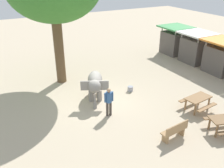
{
  "coord_description": "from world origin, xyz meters",
  "views": [
    {
      "loc": [
        11.71,
        -5.38,
        7.28
      ],
      "look_at": [
        -0.33,
        1.02,
        0.8
      ],
      "focal_mm": 39.5,
      "sensor_mm": 36.0,
      "label": 1
    }
  ],
  "objects_px": {
    "elephant": "(95,83)",
    "feed_bucket": "(130,89)",
    "market_stall_orange": "(221,58)",
    "picnic_table_far": "(198,100)",
    "market_stall_green": "(174,41)",
    "wooden_bench": "(175,131)",
    "person_handler": "(109,100)",
    "market_stall_white": "(195,49)"
  },
  "relations": [
    {
      "from": "feed_bucket",
      "to": "market_stall_white",
      "type": "bearing_deg",
      "value": 105.46
    },
    {
      "from": "wooden_bench",
      "to": "market_stall_white",
      "type": "relative_size",
      "value": 0.57
    },
    {
      "from": "person_handler",
      "to": "wooden_bench",
      "type": "xyz_separation_m",
      "value": [
        3.24,
        1.75,
        -0.48
      ]
    },
    {
      "from": "elephant",
      "to": "market_stall_green",
      "type": "bearing_deg",
      "value": 140.16
    },
    {
      "from": "market_stall_orange",
      "to": "picnic_table_far",
      "type": "bearing_deg",
      "value": -59.83
    },
    {
      "from": "elephant",
      "to": "market_stall_green",
      "type": "height_order",
      "value": "market_stall_green"
    },
    {
      "from": "market_stall_white",
      "to": "feed_bucket",
      "type": "distance_m",
      "value": 7.98
    },
    {
      "from": "wooden_bench",
      "to": "market_stall_white",
      "type": "bearing_deg",
      "value": 34.56
    },
    {
      "from": "picnic_table_far",
      "to": "market_stall_green",
      "type": "xyz_separation_m",
      "value": [
        -8.42,
        5.54,
        0.55
      ]
    },
    {
      "from": "market_stall_orange",
      "to": "feed_bucket",
      "type": "relative_size",
      "value": 7.0
    },
    {
      "from": "person_handler",
      "to": "wooden_bench",
      "type": "distance_m",
      "value": 3.72
    },
    {
      "from": "wooden_bench",
      "to": "market_stall_orange",
      "type": "height_order",
      "value": "market_stall_orange"
    },
    {
      "from": "market_stall_green",
      "to": "market_stall_orange",
      "type": "xyz_separation_m",
      "value": [
        5.2,
        0.0,
        0.0
      ]
    },
    {
      "from": "picnic_table_far",
      "to": "market_stall_white",
      "type": "bearing_deg",
      "value": 39.4
    },
    {
      "from": "picnic_table_far",
      "to": "wooden_bench",
      "type": "bearing_deg",
      "value": -160.25
    },
    {
      "from": "person_handler",
      "to": "market_stall_orange",
      "type": "height_order",
      "value": "market_stall_orange"
    },
    {
      "from": "elephant",
      "to": "wooden_bench",
      "type": "relative_size",
      "value": 1.62
    },
    {
      "from": "market_stall_green",
      "to": "feed_bucket",
      "type": "bearing_deg",
      "value": -58.32
    },
    {
      "from": "elephant",
      "to": "market_stall_white",
      "type": "xyz_separation_m",
      "value": [
        -2.0,
        10.07,
        0.09
      ]
    },
    {
      "from": "wooden_bench",
      "to": "picnic_table_far",
      "type": "xyz_separation_m",
      "value": [
        -1.46,
        2.9,
        0.12
      ]
    },
    {
      "from": "picnic_table_far",
      "to": "market_stall_white",
      "type": "height_order",
      "value": "market_stall_white"
    },
    {
      "from": "person_handler",
      "to": "picnic_table_far",
      "type": "distance_m",
      "value": 4.99
    },
    {
      "from": "person_handler",
      "to": "market_stall_white",
      "type": "xyz_separation_m",
      "value": [
        -4.04,
        10.19,
        0.19
      ]
    },
    {
      "from": "wooden_bench",
      "to": "feed_bucket",
      "type": "height_order",
      "value": "wooden_bench"
    },
    {
      "from": "picnic_table_far",
      "to": "market_stall_white",
      "type": "xyz_separation_m",
      "value": [
        -5.82,
        5.54,
        0.55
      ]
    },
    {
      "from": "wooden_bench",
      "to": "market_stall_green",
      "type": "relative_size",
      "value": 0.57
    },
    {
      "from": "market_stall_green",
      "to": "feed_bucket",
      "type": "xyz_separation_m",
      "value": [
        4.71,
        -7.64,
        -0.98
      ]
    },
    {
      "from": "picnic_table_far",
      "to": "market_stall_orange",
      "type": "distance_m",
      "value": 6.43
    },
    {
      "from": "picnic_table_far",
      "to": "market_stall_green",
      "type": "height_order",
      "value": "market_stall_green"
    },
    {
      "from": "wooden_bench",
      "to": "market_stall_white",
      "type": "distance_m",
      "value": 11.17
    },
    {
      "from": "market_stall_green",
      "to": "feed_bucket",
      "type": "relative_size",
      "value": 7.0
    },
    {
      "from": "person_handler",
      "to": "market_stall_green",
      "type": "xyz_separation_m",
      "value": [
        -6.64,
        10.19,
        0.19
      ]
    },
    {
      "from": "market_stall_white",
      "to": "feed_bucket",
      "type": "height_order",
      "value": "market_stall_white"
    },
    {
      "from": "person_handler",
      "to": "market_stall_white",
      "type": "bearing_deg",
      "value": -62.5
    },
    {
      "from": "elephant",
      "to": "feed_bucket",
      "type": "distance_m",
      "value": 2.59
    },
    {
      "from": "elephant",
      "to": "feed_bucket",
      "type": "xyz_separation_m",
      "value": [
        0.11,
        2.43,
        -0.89
      ]
    },
    {
      "from": "market_stall_white",
      "to": "person_handler",
      "type": "bearing_deg",
      "value": -68.38
    },
    {
      "from": "wooden_bench",
      "to": "market_stall_orange",
      "type": "xyz_separation_m",
      "value": [
        -4.68,
        8.44,
        0.67
      ]
    },
    {
      "from": "elephant",
      "to": "person_handler",
      "type": "xyz_separation_m",
      "value": [
        2.04,
        -0.13,
        -0.1
      ]
    },
    {
      "from": "market_stall_orange",
      "to": "feed_bucket",
      "type": "height_order",
      "value": "market_stall_orange"
    },
    {
      "from": "market_stall_white",
      "to": "feed_bucket",
      "type": "xyz_separation_m",
      "value": [
        2.11,
        -7.64,
        -0.98
      ]
    },
    {
      "from": "elephant",
      "to": "feed_bucket",
      "type": "height_order",
      "value": "elephant"
    }
  ]
}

